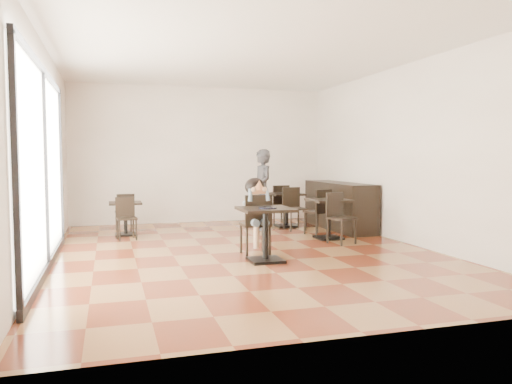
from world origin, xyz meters
name	(u,v)px	position (x,y,z in m)	size (l,w,h in m)	color
floor	(245,252)	(0.00, 0.00, 0.00)	(6.00, 8.00, 0.01)	#905E34
ceiling	(245,53)	(0.00, 0.00, 3.20)	(6.00, 8.00, 0.01)	white
wall_back	(201,155)	(0.00, 4.00, 1.60)	(6.00, 0.01, 3.20)	white
wall_front	(369,151)	(0.00, -4.00, 1.60)	(6.00, 0.01, 3.20)	white
wall_left	(45,153)	(-3.00, 0.00, 1.60)	(0.01, 8.00, 3.20)	white
wall_right	(407,154)	(3.00, 0.00, 1.60)	(0.01, 8.00, 3.20)	white
storefront_window	(43,168)	(-2.97, -0.50, 1.40)	(0.04, 4.50, 2.60)	white
child_table	(266,235)	(0.09, -0.82, 0.40)	(0.76, 0.76, 0.80)	black
child_chair	(255,224)	(0.09, -0.27, 0.48)	(0.43, 0.43, 0.96)	black
child	(255,217)	(0.09, -0.27, 0.61)	(0.43, 0.61, 1.21)	slate
plate	(268,208)	(0.09, -0.92, 0.81)	(0.27, 0.27, 0.02)	black
pizza_slice	(259,189)	(0.09, -0.46, 1.05)	(0.28, 0.22, 0.06)	#E0B673
adult_patron	(262,190)	(1.00, 2.31, 0.86)	(0.63, 0.41, 1.71)	#35353A
cafe_table_mid	(329,219)	(1.85, 0.80, 0.38)	(0.72, 0.72, 0.76)	black
cafe_table_left	(126,219)	(-1.82, 2.35, 0.33)	(0.62, 0.62, 0.66)	black
cafe_table_back	(286,210)	(1.65, 2.61, 0.37)	(0.71, 0.71, 0.75)	black
chair_mid_a	(317,212)	(1.85, 1.35, 0.45)	(0.41, 0.41, 0.91)	black
chair_mid_b	(342,218)	(1.85, 0.25, 0.45)	(0.41, 0.41, 0.91)	black
chair_left_a	(125,212)	(-1.82, 2.90, 0.40)	(0.36, 0.36, 0.79)	black
chair_left_b	(127,219)	(-1.82, 1.80, 0.40)	(0.36, 0.36, 0.79)	black
chair_back_a	(278,204)	(1.65, 3.16, 0.45)	(0.40, 0.40, 0.90)	black
chair_back_b	(295,209)	(1.65, 2.06, 0.45)	(0.40, 0.40, 0.90)	black
service_counter	(339,206)	(2.65, 2.00, 0.50)	(0.60, 2.40, 1.00)	black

